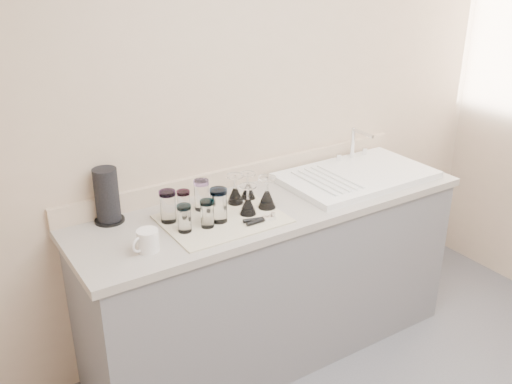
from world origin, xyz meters
TOP-DOWN VIEW (x-y plane):
  - room_envelope at (0.00, 0.00)m, footprint 3.54×3.50m
  - counter_unit at (0.00, 1.20)m, footprint 2.06×0.62m
  - sink_unit at (0.55, 1.20)m, footprint 0.82×0.50m
  - dish_towel at (-0.32, 1.16)m, footprint 0.55×0.42m
  - tumbler_teal at (-0.54, 1.26)m, footprint 0.08×0.08m
  - tumbler_cyan at (-0.46, 1.28)m, footprint 0.06×0.06m
  - tumbler_purple at (-0.35, 1.30)m, footprint 0.07×0.07m
  - tumbler_magenta at (-0.52, 1.13)m, footprint 0.06×0.06m
  - tumbler_blue at (-0.42, 1.12)m, footprint 0.06×0.06m
  - tumbler_lavender at (-0.35, 1.14)m, footprint 0.08×0.08m
  - goblet_back_left at (-0.18, 1.27)m, footprint 0.08×0.08m
  - goblet_back_right at (-0.10, 1.29)m, footprint 0.08×0.08m
  - goblet_front_left at (-0.19, 1.13)m, footprint 0.08×0.08m
  - goblet_front_right at (-0.08, 1.14)m, footprint 0.09×0.09m
  - can_opener at (-0.19, 1.03)m, footprint 0.15×0.06m
  - white_mug at (-0.73, 1.07)m, footprint 0.14×0.11m
  - paper_towel_roll at (-0.77, 1.42)m, footprint 0.14×0.14m

SIDE VIEW (x-z plane):
  - counter_unit at x=0.00m, z-range 0.00..0.90m
  - dish_towel at x=-0.32m, z-range 0.90..0.91m
  - can_opener at x=-0.19m, z-range 0.91..0.93m
  - sink_unit at x=0.55m, z-range 0.81..1.03m
  - white_mug at x=-0.73m, z-range 0.90..0.99m
  - goblet_back_right at x=-0.10m, z-range 0.89..1.02m
  - goblet_front_left at x=-0.19m, z-range 0.88..1.03m
  - goblet_back_left at x=-0.18m, z-range 0.88..1.03m
  - goblet_front_right at x=-0.08m, z-range 0.88..1.04m
  - tumbler_cyan at x=-0.46m, z-range 0.91..1.03m
  - tumbler_magenta at x=-0.52m, z-range 0.91..1.04m
  - tumbler_blue at x=-0.42m, z-range 0.91..1.04m
  - tumbler_purple at x=-0.35m, z-range 0.91..1.06m
  - tumbler_teal at x=-0.54m, z-range 0.91..1.06m
  - tumbler_lavender at x=-0.35m, z-range 0.91..1.07m
  - paper_towel_roll at x=-0.77m, z-range 0.90..1.16m
  - room_envelope at x=0.00m, z-range 0.30..2.82m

